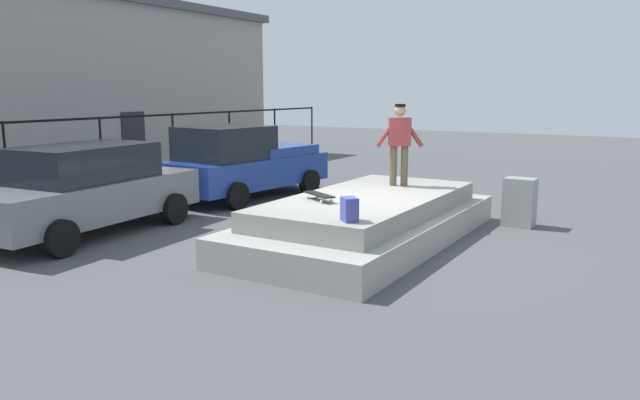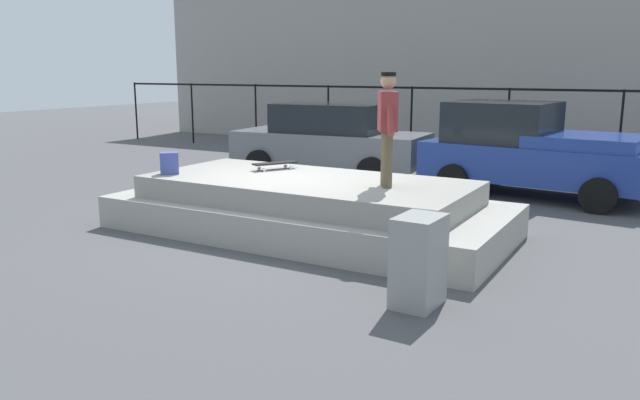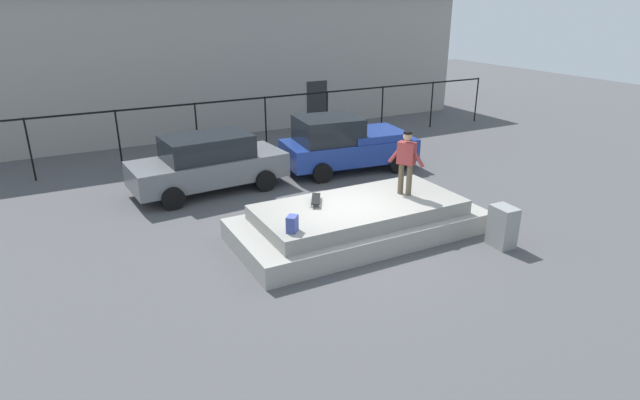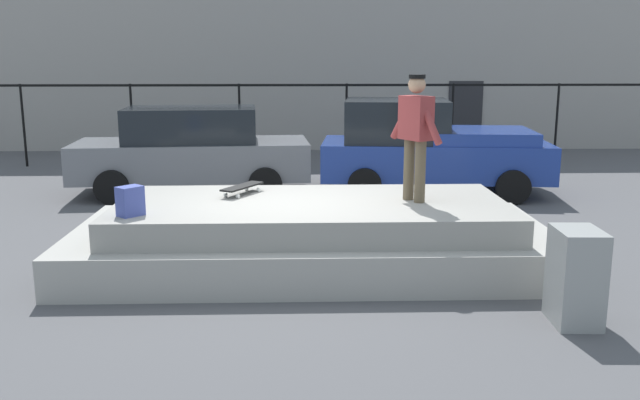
% 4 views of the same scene
% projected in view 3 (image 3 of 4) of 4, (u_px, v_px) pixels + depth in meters
% --- Properties ---
extents(ground_plane, '(60.00, 60.00, 0.00)m').
position_uv_depth(ground_plane, '(350.00, 238.00, 12.81)').
color(ground_plane, '#4C4C4F').
extents(concrete_ledge, '(6.12, 2.84, 0.84)m').
position_uv_depth(concrete_ledge, '(359.00, 220.00, 12.87)').
color(concrete_ledge, '#9E9B93').
rests_on(concrete_ledge, ground_plane).
extents(skateboarder, '(0.56, 0.87, 1.61)m').
position_uv_depth(skateboarder, '(406.00, 159.00, 12.94)').
color(skateboarder, brown).
rests_on(skateboarder, concrete_ledge).
extents(skateboard, '(0.55, 0.76, 0.12)m').
position_uv_depth(skateboard, '(316.00, 199.00, 12.67)').
color(skateboard, black).
rests_on(skateboard, concrete_ledge).
extents(backpack, '(0.34, 0.34, 0.35)m').
position_uv_depth(backpack, '(292.00, 224.00, 11.09)').
color(backpack, '#3F4C99').
rests_on(backpack, concrete_ledge).
extents(car_grey_sedan_near, '(4.69, 2.33, 1.71)m').
position_uv_depth(car_grey_sedan_near, '(208.00, 163.00, 15.72)').
color(car_grey_sedan_near, slate).
rests_on(car_grey_sedan_near, ground_plane).
extents(car_blue_pickup_mid, '(4.59, 2.50, 1.86)m').
position_uv_depth(car_blue_pickup_mid, '(345.00, 143.00, 17.63)').
color(car_blue_pickup_mid, navy).
rests_on(car_blue_pickup_mid, ground_plane).
extents(utility_box, '(0.46, 0.62, 0.98)m').
position_uv_depth(utility_box, '(503.00, 227.00, 12.25)').
color(utility_box, gray).
rests_on(utility_box, ground_plane).
extents(fence_row, '(24.06, 0.06, 2.04)m').
position_uv_depth(fence_row, '(232.00, 116.00, 19.28)').
color(fence_row, black).
rests_on(fence_row, ground_plane).
extents(warehouse_building, '(25.59, 7.43, 5.88)m').
position_uv_depth(warehouse_building, '(184.00, 57.00, 24.00)').
color(warehouse_building, gray).
rests_on(warehouse_building, ground_plane).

